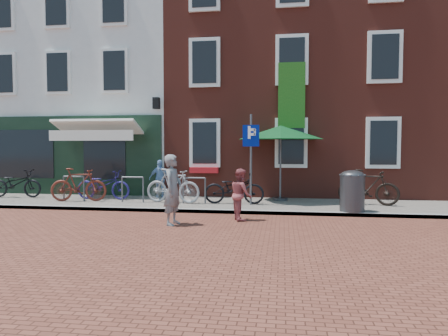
# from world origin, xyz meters

# --- Properties ---
(ground) EXTENTS (80.00, 80.00, 0.00)m
(ground) POSITION_xyz_m (0.00, 0.00, 0.00)
(ground) COLOR brown
(sidewalk) EXTENTS (24.00, 3.00, 0.10)m
(sidewalk) POSITION_xyz_m (1.00, 1.50, 0.05)
(sidewalk) COLOR slate
(sidewalk) RESTS_ON ground
(building_stucco) EXTENTS (8.00, 8.00, 9.00)m
(building_stucco) POSITION_xyz_m (-5.00, 7.00, 4.50)
(building_stucco) COLOR silver
(building_stucco) RESTS_ON ground
(building_brick_mid) EXTENTS (6.00, 8.00, 10.00)m
(building_brick_mid) POSITION_xyz_m (2.00, 7.00, 5.00)
(building_brick_mid) COLOR maroon
(building_brick_mid) RESTS_ON ground
(building_brick_right) EXTENTS (6.00, 8.00, 10.00)m
(building_brick_right) POSITION_xyz_m (8.00, 7.00, 5.00)
(building_brick_right) COLOR maroon
(building_brick_right) RESTS_ON ground
(litter_bin) EXTENTS (0.65, 0.65, 1.20)m
(litter_bin) POSITION_xyz_m (5.10, 0.30, 0.72)
(litter_bin) COLOR #39393C
(litter_bin) RESTS_ON sidewalk
(parking_sign) EXTENTS (0.50, 0.07, 2.75)m
(parking_sign) POSITION_xyz_m (2.26, 1.19, 1.83)
(parking_sign) COLOR #4C4C4F
(parking_sign) RESTS_ON sidewalk
(parasol) EXTENTS (2.79, 2.79, 2.57)m
(parasol) POSITION_xyz_m (3.15, 2.40, 2.42)
(parasol) COLOR #4C4C4F
(parasol) RESTS_ON sidewalk
(woman) EXTENTS (0.50, 0.67, 1.68)m
(woman) POSITION_xyz_m (0.63, -1.72, 0.84)
(woman) COLOR slate
(woman) RESTS_ON ground
(boy) EXTENTS (0.68, 0.77, 1.32)m
(boy) POSITION_xyz_m (2.18, -0.85, 0.66)
(boy) COLOR #9D4649
(boy) RESTS_ON ground
(cafe_person) EXTENTS (0.83, 0.54, 1.31)m
(cafe_person) POSITION_xyz_m (-1.00, 2.53, 0.76)
(cafe_person) COLOR #789CCC
(cafe_person) RESTS_ON sidewalk
(bicycle_0) EXTENTS (1.89, 0.78, 0.97)m
(bicycle_0) POSITION_xyz_m (-6.01, 1.81, 0.59)
(bicycle_0) COLOR black
(bicycle_0) RESTS_ON sidewalk
(bicycle_1) EXTENTS (1.86, 0.82, 1.08)m
(bicycle_1) POSITION_xyz_m (-3.32, 1.16, 0.64)
(bicycle_1) COLOR #5C2117
(bicycle_1) RESTS_ON sidewalk
(bicycle_2) EXTENTS (1.86, 0.66, 0.97)m
(bicycle_2) POSITION_xyz_m (-2.74, 1.75, 0.59)
(bicycle_2) COLOR navy
(bicycle_2) RESTS_ON sidewalk
(bicycle_3) EXTENTS (1.85, 0.77, 1.08)m
(bicycle_3) POSITION_xyz_m (-0.19, 1.24, 0.64)
(bicycle_3) COLOR gray
(bicycle_3) RESTS_ON sidewalk
(bicycle_4) EXTENTS (1.87, 0.71, 0.97)m
(bicycle_4) POSITION_xyz_m (1.74, 1.31, 0.59)
(bicycle_4) COLOR black
(bicycle_4) RESTS_ON sidewalk
(bicycle_5) EXTENTS (1.86, 1.05, 1.08)m
(bicycle_5) POSITION_xyz_m (5.80, 1.70, 0.64)
(bicycle_5) COLOR black
(bicycle_5) RESTS_ON sidewalk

